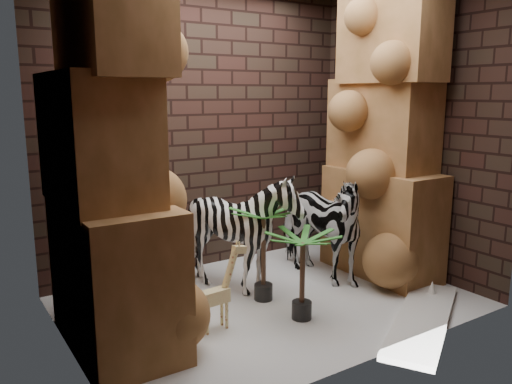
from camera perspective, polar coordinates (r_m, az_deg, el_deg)
floor at (r=4.77m, az=1.49°, el=-12.17°), size 3.50×3.50×0.00m
wall_back at (r=5.47m, az=-5.93°, el=6.99°), size 3.50×0.00×3.50m
wall_front at (r=3.45m, az=13.50°, el=4.42°), size 3.50×0.00×3.50m
wall_left at (r=3.70m, az=-21.36°, el=4.40°), size 0.00×3.00×3.00m
wall_right at (r=5.58m, az=16.63°, el=6.67°), size 0.00×3.00×3.00m
rock_pillar_left at (r=3.79m, az=-16.17°, el=4.85°), size 0.68×1.30×3.00m
rock_pillar_right at (r=5.34m, az=14.31°, el=6.61°), size 0.58×1.25×3.00m
zebra_right at (r=5.17m, az=6.80°, el=-2.71°), size 0.66×1.14×1.32m
zebra_left at (r=4.84m, az=-1.57°, el=-5.14°), size 1.29×1.43×1.06m
giraffe_toy at (r=4.12m, az=-4.71°, el=-10.62°), size 0.38×0.15×0.72m
palm_front at (r=4.66m, az=0.85°, el=-6.93°), size 0.36×0.36×0.88m
palm_back at (r=4.32m, az=5.21°, el=-9.29°), size 0.36×0.36×0.77m
surfboard at (r=4.59m, az=18.16°, el=-13.40°), size 1.58×1.16×0.05m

